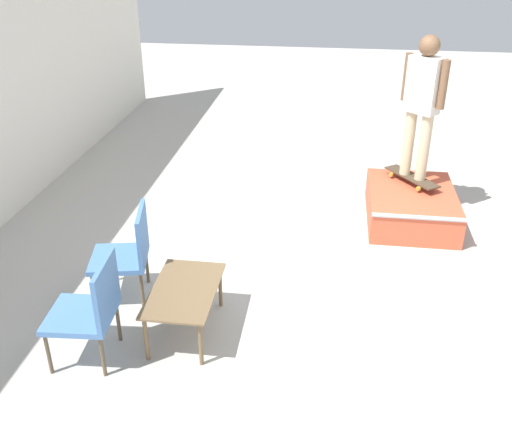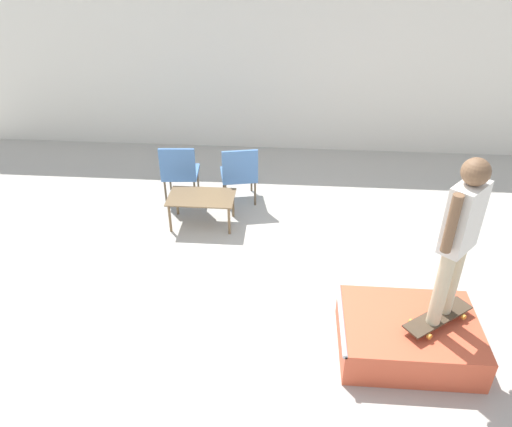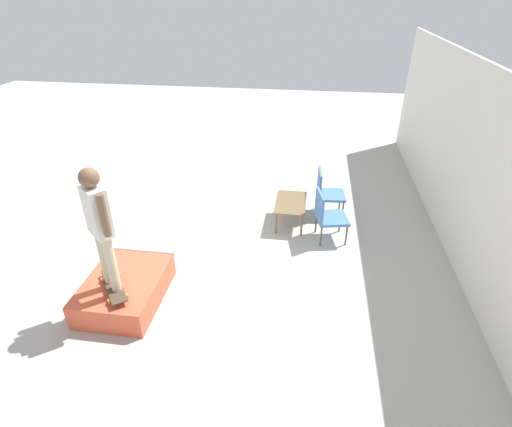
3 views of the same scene
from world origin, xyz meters
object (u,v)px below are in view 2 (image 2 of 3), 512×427
(skateboard_on_ramp, at_px, (438,317))
(person_skater, at_px, (460,231))
(coffee_table, at_px, (201,200))
(patio_chair_left, at_px, (179,170))
(skate_ramp_box, at_px, (407,335))
(patio_chair_right, at_px, (239,172))

(skateboard_on_ramp, relative_size, person_skater, 0.45)
(person_skater, xyz_separation_m, coffee_table, (-2.71, 2.18, -1.07))
(person_skater, bearing_deg, patio_chair_left, 88.71)
(skate_ramp_box, distance_m, patio_chair_right, 3.48)
(skate_ramp_box, bearing_deg, person_skater, -0.72)
(coffee_table, xyz_separation_m, patio_chair_right, (0.46, 0.65, 0.11))
(patio_chair_left, bearing_deg, coffee_table, 119.53)
(coffee_table, bearing_deg, skate_ramp_box, -41.62)
(skateboard_on_ramp, distance_m, patio_chair_right, 3.62)
(person_skater, relative_size, patio_chair_left, 1.84)
(skate_ramp_box, height_order, patio_chair_right, patio_chair_right)
(skate_ramp_box, bearing_deg, skateboard_on_ramp, -0.72)
(skateboard_on_ramp, bearing_deg, person_skater, 53.49)
(skate_ramp_box, height_order, skateboard_on_ramp, skateboard_on_ramp)
(skate_ramp_box, bearing_deg, patio_chair_right, 125.13)
(skate_ramp_box, distance_m, person_skater, 1.30)
(skate_ramp_box, height_order, patio_chair_left, patio_chair_left)
(coffee_table, distance_m, patio_chair_right, 0.81)
(skate_ramp_box, bearing_deg, coffee_table, 138.38)
(skateboard_on_ramp, relative_size, coffee_table, 0.82)
(skate_ramp_box, relative_size, coffee_table, 1.50)
(patio_chair_left, height_order, patio_chair_right, same)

